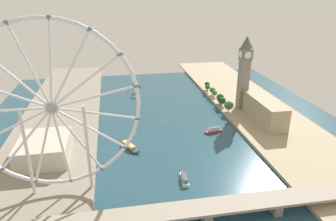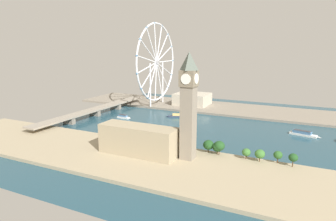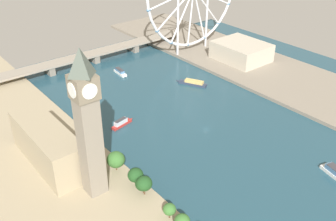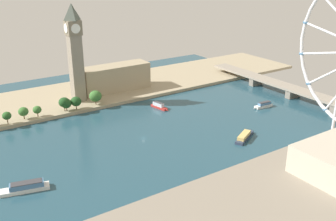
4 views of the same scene
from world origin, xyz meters
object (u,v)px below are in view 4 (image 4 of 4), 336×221
object	(u,v)px
tour_boat_4	(25,187)
clock_tower	(75,52)
tour_boat_1	(245,136)
tour_boat_3	(159,106)
parliament_block	(115,78)
river_bridge	(293,90)
tour_boat_0	(263,105)

from	to	relation	value
tour_boat_4	clock_tower	bearing A→B (deg)	-109.57
tour_boat_1	tour_boat_3	bearing A→B (deg)	74.67
parliament_block	tour_boat_4	xyz separation A→B (m)	(135.59, -127.45, -13.50)
parliament_block	river_bridge	size ratio (longest dim) A/B	0.32
clock_tower	tour_boat_0	world-z (taller)	clock_tower
tour_boat_0	tour_boat_4	size ratio (longest dim) A/B	0.65
clock_tower	river_bridge	bearing A→B (deg)	60.96
river_bridge	tour_boat_4	size ratio (longest dim) A/B	6.65
clock_tower	parliament_block	size ratio (longest dim) A/B	1.27
parliament_block	tour_boat_3	distance (m)	65.98
clock_tower	river_bridge	size ratio (longest dim) A/B	0.41
tour_boat_3	tour_boat_4	world-z (taller)	tour_boat_3
clock_tower	parliament_block	distance (m)	55.73
tour_boat_0	tour_boat_4	xyz separation A→B (m)	(21.01, -221.62, 0.20)
tour_boat_0	tour_boat_1	world-z (taller)	tour_boat_0
tour_boat_4	tour_boat_1	bearing A→B (deg)	-172.64
river_bridge	tour_boat_3	bearing A→B (deg)	-110.42
parliament_block	tour_boat_4	distance (m)	186.58
clock_tower	tour_boat_0	distance (m)	179.56
parliament_block	tour_boat_3	xyz separation A→B (m)	(63.38, 12.41, -13.50)
river_bridge	tour_boat_0	bearing A→B (deg)	-85.04
parliament_block	tour_boat_1	world-z (taller)	parliament_block
tour_boat_1	parliament_block	bearing A→B (deg)	74.26
tour_boat_0	tour_boat_1	distance (m)	73.95
tour_boat_0	clock_tower	bearing A→B (deg)	-33.28
clock_tower	tour_boat_0	bearing A→B (deg)	52.53
river_bridge	tour_boat_1	bearing A→B (deg)	-67.84
tour_boat_3	tour_boat_4	bearing A→B (deg)	-74.37
tour_boat_1	tour_boat_4	world-z (taller)	tour_boat_4
parliament_block	tour_boat_1	bearing A→B (deg)	11.66
tour_boat_0	tour_boat_4	bearing A→B (deg)	9.60
tour_boat_0	tour_boat_1	xyz separation A→B (m)	(39.87, -62.29, -0.22)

